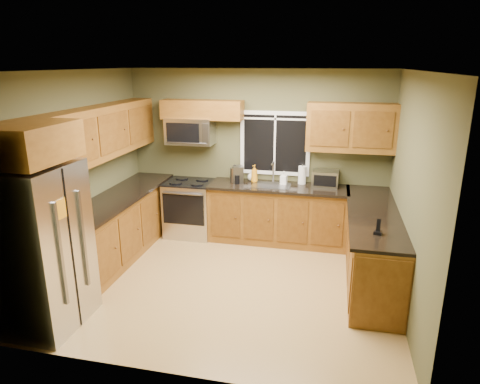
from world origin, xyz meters
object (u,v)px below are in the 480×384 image
at_px(toaster_oven, 325,178).
at_px(paper_towel_roll, 302,175).
at_px(refrigerator, 42,248).
at_px(soap_bottle_c, 252,176).
at_px(soap_bottle_b, 284,178).
at_px(coffee_maker, 238,175).
at_px(range, 190,208).
at_px(cordless_phone, 378,230).
at_px(microwave, 190,131).
at_px(kettle, 235,174).
at_px(soap_bottle_a, 254,174).

xyz_separation_m(toaster_oven, paper_towel_roll, (-0.36, 0.06, 0.02)).
xyz_separation_m(refrigerator, soap_bottle_c, (1.68, 3.00, 0.12)).
bearing_deg(soap_bottle_b, coffee_maker, -175.65).
height_order(coffee_maker, soap_bottle_b, coffee_maker).
bearing_deg(range, cordless_phone, -31.10).
bearing_deg(cordless_phone, refrigerator, -162.98).
xyz_separation_m(range, toaster_oven, (2.17, 0.15, 0.60)).
bearing_deg(soap_bottle_b, cordless_phone, -54.62).
distance_m(coffee_maker, paper_towel_roll, 1.02).
bearing_deg(coffee_maker, range, -176.09).
bearing_deg(soap_bottle_b, range, -175.88).
xyz_separation_m(microwave, coffee_maker, (0.80, -0.08, -0.66)).
bearing_deg(cordless_phone, soap_bottle_b, 125.38).
relative_size(range, cordless_phone, 5.07).
bearing_deg(kettle, soap_bottle_c, 30.39).
distance_m(kettle, cordless_phone, 2.73).
bearing_deg(toaster_oven, cordless_phone, -70.80).
bearing_deg(microwave, refrigerator, -103.34).
height_order(refrigerator, soap_bottle_a, refrigerator).
relative_size(toaster_oven, soap_bottle_b, 1.94).
bearing_deg(soap_bottle_c, cordless_phone, -46.61).
height_order(toaster_oven, soap_bottle_b, toaster_oven).
relative_size(kettle, cordless_phone, 1.56).
xyz_separation_m(kettle, cordless_phone, (2.07, -1.78, -0.08)).
distance_m(range, microwave, 1.27).
relative_size(microwave, paper_towel_roll, 2.41).
height_order(microwave, soap_bottle_c, microwave).
relative_size(microwave, coffee_maker, 2.82).
xyz_separation_m(coffee_maker, soap_bottle_b, (0.73, 0.06, -0.02)).
height_order(toaster_oven, soap_bottle_c, toaster_oven).
bearing_deg(cordless_phone, range, 148.90).
bearing_deg(microwave, paper_towel_roll, 2.35).
relative_size(paper_towel_roll, soap_bottle_c, 1.90).
bearing_deg(soap_bottle_c, soap_bottle_b, -12.59).
relative_size(microwave, kettle, 2.63).
height_order(coffee_maker, soap_bottle_c, coffee_maker).
xyz_separation_m(coffee_maker, cordless_phone, (2.01, -1.75, -0.07)).
height_order(paper_towel_roll, soap_bottle_a, paper_towel_roll).
xyz_separation_m(soap_bottle_c, cordless_phone, (1.82, -1.93, -0.03)).
relative_size(kettle, soap_bottle_c, 1.74).
height_order(range, cordless_phone, cordless_phone).
height_order(soap_bottle_a, cordless_phone, soap_bottle_a).
height_order(range, microwave, microwave).
bearing_deg(kettle, cordless_phone, -40.81).
xyz_separation_m(coffee_maker, soap_bottle_c, (0.19, 0.18, -0.04)).
distance_m(coffee_maker, cordless_phone, 2.67).
xyz_separation_m(kettle, soap_bottle_b, (0.78, 0.02, -0.03)).
xyz_separation_m(refrigerator, microwave, (0.69, 2.91, 0.83)).
bearing_deg(range, soap_bottle_a, 7.40).
height_order(refrigerator, microwave, microwave).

